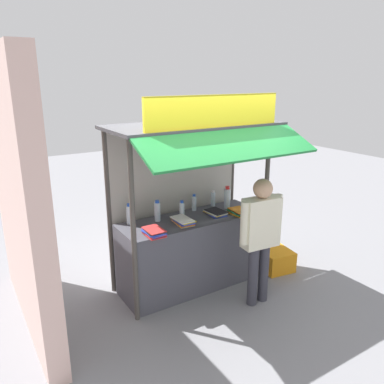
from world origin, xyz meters
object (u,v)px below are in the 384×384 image
water_bottle_back_left (194,203)px  magazine_stack_back_right (183,221)px  water_bottle_left (213,199)px  magazine_stack_front_left (216,213)px  water_bottle_rear_center (157,211)px  vendor_person (261,231)px  water_bottle_right (129,214)px  magazine_stack_far_left (239,212)px  banana_bunch_leftmost (163,161)px  plastic_crate (276,260)px  banana_bunch_rightmost (245,152)px  water_bottle_far_right (227,198)px  magazine_stack_mid_left (154,232)px  water_bottle_front_right (182,210)px

water_bottle_back_left → magazine_stack_back_right: bearing=-137.9°
water_bottle_left → magazine_stack_front_left: 0.35m
water_bottle_back_left → water_bottle_rear_center: size_ratio=0.84×
magazine_stack_front_left → vendor_person: bearing=-80.6°
water_bottle_left → water_bottle_back_left: bearing=-178.3°
water_bottle_right → magazine_stack_far_left: 1.43m
magazine_stack_front_left → banana_bunch_leftmost: 1.36m
water_bottle_left → magazine_stack_far_left: (0.10, -0.45, -0.07)m
water_bottle_rear_center → magazine_stack_back_right: (0.22, -0.25, -0.09)m
banana_bunch_leftmost → water_bottle_back_left: bearing=39.3°
water_bottle_right → plastic_crate: (2.01, -0.53, -0.93)m
water_bottle_right → magazine_stack_far_left: size_ratio=0.88×
water_bottle_right → banana_bunch_rightmost: (1.25, -0.67, 0.76)m
water_bottle_far_right → magazine_stack_mid_left: 1.33m
water_bottle_rear_center → banana_bunch_rightmost: (0.91, -0.57, 0.76)m
banana_bunch_rightmost → water_bottle_rear_center: bearing=147.7°
vendor_person → plastic_crate: 1.24m
water_bottle_rear_center → water_bottle_left: bearing=6.3°
water_bottle_left → magazine_stack_back_right: size_ratio=0.69×
water_bottle_far_right → vendor_person: size_ratio=0.20×
water_bottle_rear_center → water_bottle_far_right: water_bottle_far_right is taller
water_bottle_right → water_bottle_front_right: (0.65, -0.16, -0.01)m
water_bottle_right → banana_bunch_leftmost: 1.03m
water_bottle_rear_center → water_bottle_left: size_ratio=1.20×
water_bottle_front_right → banana_bunch_rightmost: bearing=-40.4°
water_bottle_front_right → water_bottle_left: size_ratio=1.03×
water_bottle_rear_center → plastic_crate: bearing=-14.7°
banana_bunch_rightmost → water_bottle_front_right: bearing=139.6°
magazine_stack_mid_left → banana_bunch_rightmost: size_ratio=1.10×
water_bottle_left → magazine_stack_mid_left: size_ratio=0.73×
magazine_stack_mid_left → banana_bunch_leftmost: (0.03, -0.19, 0.86)m
banana_bunch_leftmost → water_bottle_front_right: bearing=43.7°
banana_bunch_leftmost → magazine_stack_back_right: bearing=36.7°
banana_bunch_rightmost → banana_bunch_leftmost: same height
water_bottle_far_right → magazine_stack_back_right: bearing=-167.5°
water_bottle_rear_center → magazine_stack_front_left: water_bottle_rear_center is taller
magazine_stack_far_left → plastic_crate: magazine_stack_far_left is taller
banana_bunch_rightmost → magazine_stack_front_left: bearing=111.6°
banana_bunch_rightmost → vendor_person: (-0.03, -0.36, -0.88)m
water_bottle_right → water_bottle_left: (1.26, 0.01, -0.02)m
water_bottle_back_left → plastic_crate: bearing=-26.4°
water_bottle_rear_center → banana_bunch_leftmost: banana_bunch_leftmost is taller
water_bottle_rear_center → magazine_stack_mid_left: 0.47m
water_bottle_rear_center → water_bottle_back_left: bearing=8.8°
magazine_stack_mid_left → plastic_crate: (1.92, -0.05, -0.84)m
banana_bunch_leftmost → water_bottle_far_right: bearing=22.0°
magazine_stack_mid_left → plastic_crate: bearing=-1.4°
water_bottle_far_right → magazine_stack_far_left: 0.30m
magazine_stack_far_left → banana_bunch_leftmost: bearing=-169.7°
magazine_stack_front_left → magazine_stack_far_left: size_ratio=1.06×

